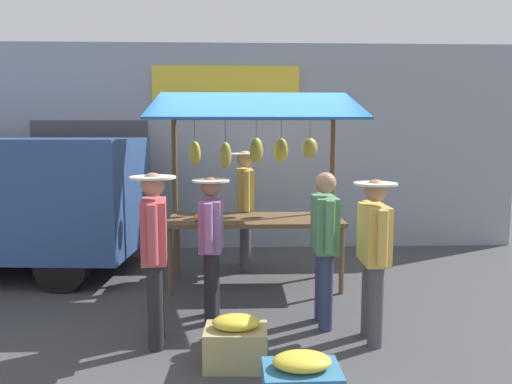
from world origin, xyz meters
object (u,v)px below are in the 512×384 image
Objects in this scene: market_stall at (254,165)px; produce_crate_near at (302,384)px; shopper_in_grey_tee at (211,237)px; shopper_in_striped_shirt at (325,239)px; produce_crate_side at (236,343)px; shopper_with_shopping_bag at (374,248)px; vendor_with_sunhat at (245,199)px; shopper_with_ponytail at (154,245)px.

market_stall is 4.49× the size of produce_crate_near.
market_stall is 1.65× the size of shopper_in_grey_tee.
shopper_in_striped_shirt reaches higher than produce_crate_side.
produce_crate_near is at bearing 145.60° from shopper_with_shopping_bag.
vendor_with_sunhat is 2.77m from shopper_with_shopping_bag.
shopper_with_shopping_bag is 1.53m from produce_crate_side.
shopper_in_striped_shirt is at bearing 115.42° from market_stall.
market_stall is 1.58× the size of shopper_in_striped_shirt.
vendor_with_sunhat reaches higher than produce_crate_near.
market_stall is at bearing -35.46° from shopper_with_ponytail.
produce_crate_side is at bearing -129.80° from shopper_with_ponytail.
produce_crate_near is at bearing 124.52° from produce_crate_side.
shopper_in_grey_tee is 1.30m from produce_crate_side.
vendor_with_sunhat is 3.06× the size of produce_crate_near.
shopper_with_shopping_bag is at bearing 21.88° from vendor_with_sunhat.
shopper_with_shopping_bag is (-1.54, 0.61, 0.02)m from shopper_in_grey_tee.
shopper_in_grey_tee is at bearing 69.18° from shopper_with_shopping_bag.
market_stall is 0.89m from vendor_with_sunhat.
vendor_with_sunhat reaches higher than shopper_in_striped_shirt.
shopper_with_ponytail is 0.78m from shopper_in_grey_tee.
produce_crate_near is (0.81, 1.15, -0.71)m from shopper_with_shopping_bag.
produce_crate_near is at bearing 2.51° from vendor_with_sunhat.
market_stall is 1.62× the size of shopper_with_shopping_bag.
shopper_in_grey_tee is 1.17m from shopper_in_striped_shirt.
market_stall is 2.13m from shopper_with_ponytail.
shopper_with_ponytail reaches higher than shopper_in_grey_tee.
shopper_with_shopping_bag reaches higher than shopper_in_grey_tee.
produce_crate_side is (-0.75, 0.48, -0.74)m from shopper_with_ponytail.
produce_crate_side is (-0.25, 1.08, -0.68)m from shopper_in_grey_tee.
shopper_with_ponytail reaches higher than produce_crate_side.
vendor_with_sunhat is at bearing 25.64° from shopper_with_shopping_bag.
market_stall is at bearing 31.18° from shopper_with_shopping_bag.
market_stall is 3.27m from produce_crate_near.
shopper_with_shopping_bag is at bearing -160.10° from produce_crate_side.
market_stall reaches higher than shopper_with_shopping_bag.
shopper_in_striped_shirt is (-0.77, 2.11, -0.11)m from vendor_with_sunhat.
vendor_with_sunhat is at bearing -81.85° from market_stall.
produce_crate_side is (1.29, 0.47, -0.70)m from shopper_with_shopping_bag.
shopper_with_shopping_bag is at bearing 120.30° from market_stall.
shopper_with_shopping_bag reaches higher than produce_crate_near.
shopper_with_shopping_bag is 0.98× the size of shopper_in_striped_shirt.
shopper_with_shopping_bag is 2.83× the size of produce_crate_side.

